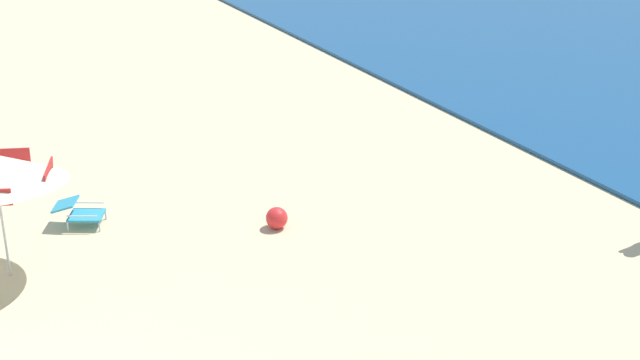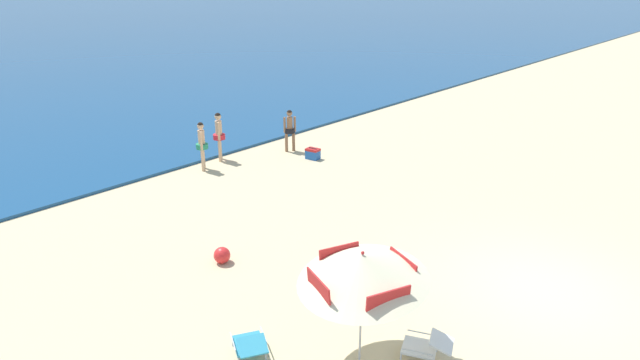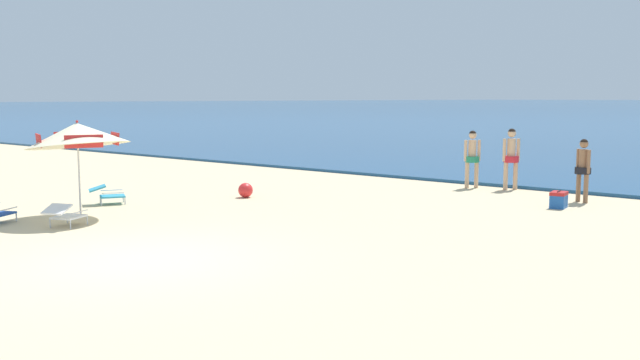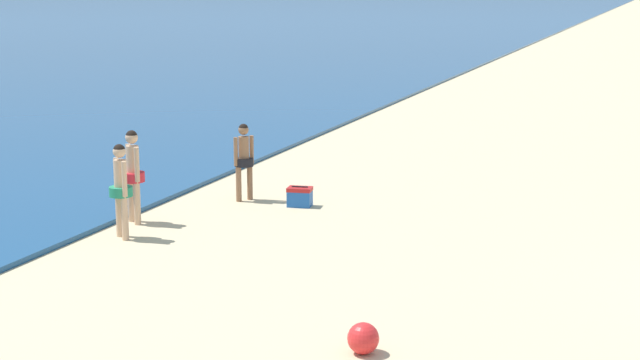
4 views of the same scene
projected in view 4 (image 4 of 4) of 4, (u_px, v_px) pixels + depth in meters
name	position (u px, v px, depth m)	size (l,w,h in m)	color
person_standing_near_shore	(244.00, 156.00, 19.96)	(0.43, 0.40, 1.64)	#8C6042
person_standing_beside	(133.00, 170.00, 18.05)	(0.44, 0.44, 1.79)	#D8A87F
person_wading_in	(121.00, 184.00, 16.96)	(0.42, 0.42, 1.71)	#D8A87F
cooler_box	(300.00, 197.00, 19.57)	(0.42, 0.54, 0.43)	#1E56A8
beach_ball	(363.00, 338.00, 11.74)	(0.40, 0.40, 0.40)	red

